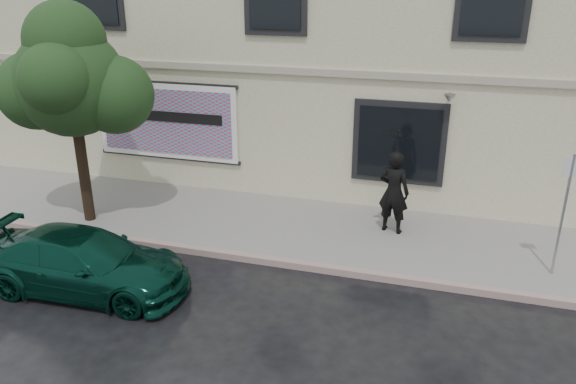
# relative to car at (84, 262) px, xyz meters

# --- Properties ---
(ground) EXTENTS (90.00, 90.00, 0.00)m
(ground) POSITION_rel_car_xyz_m (2.27, 0.50, -0.61)
(ground) COLOR black
(ground) RESTS_ON ground
(sidewalk) EXTENTS (20.00, 3.50, 0.15)m
(sidewalk) POSITION_rel_car_xyz_m (2.27, 3.75, -0.53)
(sidewalk) COLOR gray
(sidewalk) RESTS_ON ground
(curb) EXTENTS (20.00, 0.18, 0.16)m
(curb) POSITION_rel_car_xyz_m (2.27, 2.00, -0.53)
(curb) COLOR gray
(curb) RESTS_ON ground
(building) EXTENTS (20.00, 8.12, 7.00)m
(building) POSITION_rel_car_xyz_m (2.27, 9.50, 2.89)
(building) COLOR beige
(building) RESTS_ON ground
(billboard) EXTENTS (4.30, 0.16, 2.20)m
(billboard) POSITION_rel_car_xyz_m (-0.93, 5.42, 1.44)
(billboard) COLOR white
(billboard) RESTS_ON ground
(car) EXTENTS (4.26, 2.02, 1.22)m
(car) POSITION_rel_car_xyz_m (0.00, 0.00, 0.00)
(car) COLOR #083025
(car) RESTS_ON ground
(pedestrian) EXTENTS (0.82, 0.63, 1.99)m
(pedestrian) POSITION_rel_car_xyz_m (5.55, 4.12, 0.54)
(pedestrian) COLOR black
(pedestrian) RESTS_ON sidewalk
(umbrella) EXTENTS (1.30, 1.30, 0.82)m
(umbrella) POSITION_rel_car_xyz_m (5.55, 4.12, 1.94)
(umbrella) COLOR black
(umbrella) RESTS_ON pedestrian
(street_tree) EXTENTS (2.51, 2.51, 4.68)m
(street_tree) POSITION_rel_car_xyz_m (-1.78, 2.70, 2.94)
(street_tree) COLOR black
(street_tree) RESTS_ON sidewalk
(sign_pole) EXTENTS (0.32, 0.06, 2.56)m
(sign_pole) POSITION_rel_car_xyz_m (8.95, 3.00, 1.08)
(sign_pole) COLOR #9D9EA5
(sign_pole) RESTS_ON sidewalk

